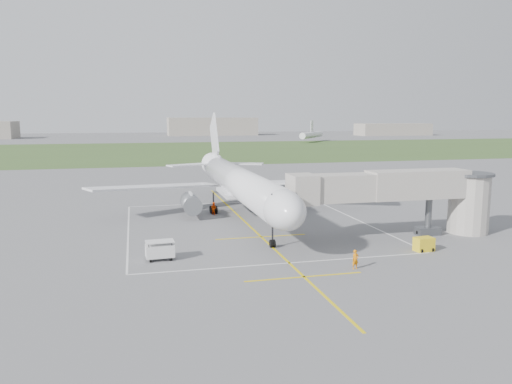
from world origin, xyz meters
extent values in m
plane|color=#5A5A5D|center=(0.00, 0.00, 0.00)|extent=(700.00, 700.00, 0.00)
cube|color=#385224|center=(0.00, 130.00, 0.01)|extent=(700.00, 120.00, 0.02)
cube|color=#DBBE0C|center=(0.00, -5.00, 0.01)|extent=(0.25, 60.00, 0.01)
cube|color=#DBBE0C|center=(0.00, -24.00, 0.01)|extent=(10.00, 0.25, 0.01)
cube|color=#DBBE0C|center=(0.00, -10.00, 0.01)|extent=(10.00, 0.25, 0.01)
cube|color=silver|center=(0.00, 12.00, 0.01)|extent=(28.00, 0.20, 0.01)
cube|color=silver|center=(0.00, -20.00, 0.01)|extent=(28.00, 0.20, 0.01)
cube|color=silver|center=(-14.00, -4.00, 0.01)|extent=(0.20, 32.00, 0.01)
cube|color=silver|center=(14.00, -4.00, 0.01)|extent=(0.20, 32.00, 0.01)
cylinder|color=silver|center=(0.00, 0.00, 4.50)|extent=(3.80, 36.00, 3.80)
ellipsoid|color=silver|center=(0.00, -18.00, 4.50)|extent=(3.80, 7.22, 3.80)
cube|color=black|center=(0.00, -18.90, 5.55)|extent=(2.40, 1.60, 0.99)
cone|color=silver|center=(0.00, 20.50, 4.90)|extent=(3.80, 6.00, 3.80)
cube|color=silver|center=(10.50, 6.00, 3.65)|extent=(17.93, 11.24, 1.23)
cube|color=silver|center=(-10.50, 6.00, 3.65)|extent=(17.93, 11.24, 1.23)
cube|color=silver|center=(0.00, 3.00, 2.95)|extent=(4.20, 8.00, 0.50)
cube|color=silver|center=(0.00, 21.20, 9.20)|extent=(0.30, 7.89, 8.65)
cube|color=silver|center=(0.00, 19.00, 6.20)|extent=(0.35, 5.00, 1.20)
cube|color=silver|center=(4.20, 20.20, 5.10)|extent=(7.85, 5.03, 0.20)
cube|color=silver|center=(-4.20, 20.20, 5.10)|extent=(7.85, 5.03, 0.20)
cylinder|color=slate|center=(6.20, 2.50, 1.90)|extent=(2.30, 4.20, 2.30)
cube|color=silver|center=(6.20, 2.20, 2.70)|extent=(0.25, 2.40, 1.20)
cylinder|color=slate|center=(-6.20, 2.50, 1.90)|extent=(2.30, 4.20, 2.30)
cube|color=silver|center=(-6.20, 2.20, 2.70)|extent=(0.25, 2.40, 1.20)
cylinder|color=black|center=(0.00, -14.50, 1.30)|extent=(0.18, 0.18, 2.60)
cylinder|color=black|center=(-0.11, -14.50, 0.40)|extent=(0.28, 0.80, 0.80)
cylinder|color=black|center=(0.11, -14.50, 0.40)|extent=(0.28, 0.80, 0.80)
cylinder|color=black|center=(2.90, 4.50, 1.40)|extent=(0.22, 0.22, 2.80)
cylinder|color=black|center=(2.62, 4.15, 0.48)|extent=(0.32, 0.96, 0.96)
cylinder|color=black|center=(3.18, 4.15, 0.48)|extent=(0.32, 0.96, 0.96)
cylinder|color=black|center=(2.62, 4.85, 0.48)|extent=(0.32, 0.96, 0.96)
cylinder|color=black|center=(3.18, 4.85, 0.48)|extent=(0.32, 0.96, 0.96)
cylinder|color=black|center=(-2.90, 4.50, 1.40)|extent=(0.22, 0.22, 2.80)
cylinder|color=black|center=(-3.18, 4.15, 0.48)|extent=(0.32, 0.96, 0.96)
cylinder|color=black|center=(-2.62, 4.15, 0.48)|extent=(0.32, 0.96, 0.96)
cylinder|color=black|center=(-3.18, 4.85, 0.48)|extent=(0.32, 0.96, 0.96)
cylinder|color=black|center=(-2.62, 4.85, 0.48)|extent=(0.32, 0.96, 0.96)
cube|color=#9D958E|center=(7.74, -13.50, 5.60)|extent=(11.09, 2.90, 2.80)
cube|color=#9D958E|center=(16.46, -13.50, 5.70)|extent=(11.09, 3.10, 3.00)
cube|color=#9D958E|center=(3.40, -13.50, 5.60)|extent=(2.60, 3.40, 3.00)
cylinder|color=#4E5155|center=(18.00, -13.50, 2.10)|extent=(0.70, 0.70, 4.20)
cube|color=#4E5155|center=(18.00, -13.50, 0.45)|extent=(2.60, 1.40, 0.90)
cylinder|color=#9D958E|center=(23.00, -13.50, 3.20)|extent=(4.40, 4.40, 6.40)
cylinder|color=#4E5155|center=(23.00, -13.50, 6.60)|extent=(5.00, 5.00, 0.30)
cylinder|color=black|center=(17.00, -13.50, 0.35)|extent=(0.70, 0.30, 0.70)
cylinder|color=black|center=(19.00, -13.50, 0.35)|extent=(0.70, 0.30, 0.70)
cube|color=yellow|center=(13.89, -19.26, 0.67)|extent=(1.88, 1.31, 1.34)
cylinder|color=black|center=(13.31, -19.80, 0.20)|extent=(0.21, 0.41, 0.39)
cylinder|color=black|center=(14.55, -19.70, 0.20)|extent=(0.21, 0.41, 0.39)
cube|color=silver|center=(-11.10, -16.25, 0.86)|extent=(2.62, 1.66, 1.12)
cube|color=silver|center=(-11.10, -16.25, 1.73)|extent=(2.62, 1.66, 0.08)
cylinder|color=black|center=(-12.08, -16.92, 1.07)|extent=(0.08, 0.08, 1.32)
cylinder|color=black|center=(-10.05, -16.81, 1.07)|extent=(0.08, 0.08, 1.32)
cylinder|color=black|center=(-12.15, -15.70, 1.07)|extent=(0.08, 0.08, 1.32)
cylinder|color=black|center=(-10.12, -15.59, 1.07)|extent=(0.08, 0.08, 1.32)
cylinder|color=black|center=(-11.98, -16.86, 0.20)|extent=(0.21, 0.42, 0.41)
cylinder|color=black|center=(-10.15, -16.76, 0.20)|extent=(0.21, 0.42, 0.41)
cylinder|color=black|center=(-12.04, -15.75, 0.20)|extent=(0.21, 0.42, 0.41)
cylinder|color=black|center=(-10.22, -15.65, 0.20)|extent=(0.21, 0.42, 0.41)
imported|color=orange|center=(4.95, -23.02, 0.84)|extent=(0.67, 0.50, 1.68)
imported|color=#E84007|center=(-3.03, 3.48, 0.84)|extent=(0.98, 1.03, 1.68)
cube|color=gray|center=(40.00, 280.00, 6.00)|extent=(60.00, 20.00, 12.00)
cube|color=gray|center=(160.00, 250.00, 4.00)|extent=(50.00, 18.00, 8.00)
cylinder|color=silver|center=(75.92, 181.16, 3.50)|extent=(21.60, 27.63, 3.20)
cube|color=silver|center=(75.92, 181.16, 8.00)|extent=(2.62, 3.39, 5.50)
camera|label=1|loc=(-13.13, -60.93, 12.93)|focal=35.00mm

